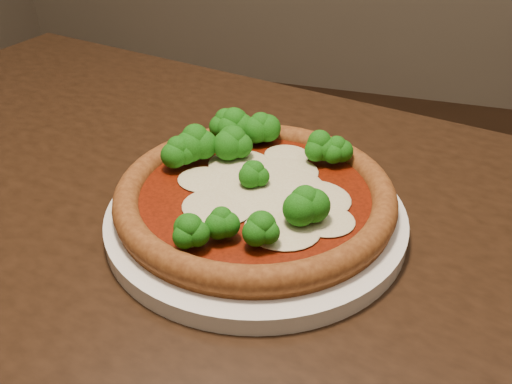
# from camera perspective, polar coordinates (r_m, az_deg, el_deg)

# --- Properties ---
(dining_table) EXTENTS (1.40, 1.08, 0.75)m
(dining_table) POSITION_cam_1_polar(r_m,az_deg,el_deg) (0.63, -6.32, -12.22)
(dining_table) COLOR black
(dining_table) RESTS_ON floor
(plate) EXTENTS (0.30, 0.30, 0.02)m
(plate) POSITION_cam_1_polar(r_m,az_deg,el_deg) (0.58, 0.00, -2.56)
(plate) COLOR silver
(plate) RESTS_ON dining_table
(pizza) EXTENTS (0.29, 0.29, 0.06)m
(pizza) POSITION_cam_1_polar(r_m,az_deg,el_deg) (0.58, -0.20, 0.55)
(pizza) COLOR brown
(pizza) RESTS_ON plate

